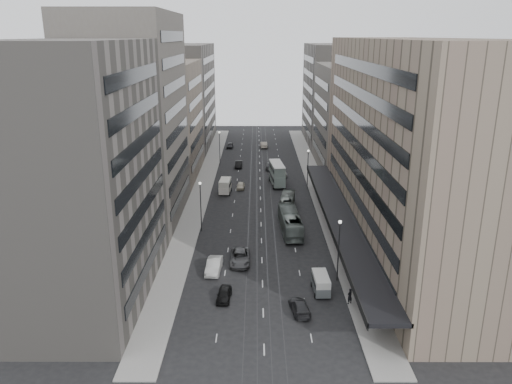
{
  "coord_description": "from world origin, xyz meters",
  "views": [
    {
      "loc": [
        -0.78,
        -63.34,
        30.47
      ],
      "look_at": [
        -0.86,
        17.19,
        5.02
      ],
      "focal_mm": 35.0,
      "sensor_mm": 36.0,
      "label": 1
    }
  ],
  "objects_px": {
    "double_decker": "(277,173)",
    "vw_microbus": "(321,283)",
    "pedestrian": "(350,296)",
    "bus_far": "(287,203)",
    "sedan_1": "(214,266)",
    "bus_near": "(290,222)",
    "sedan_2": "(240,257)",
    "panel_van": "(225,186)",
    "sedan_0": "(224,294)"
  },
  "relations": [
    {
      "from": "double_decker",
      "to": "panel_van",
      "type": "xyz_separation_m",
      "value": [
        -10.62,
        -6.13,
        -0.91
      ]
    },
    {
      "from": "bus_near",
      "to": "sedan_2",
      "type": "bearing_deg",
      "value": 53.04
    },
    {
      "from": "bus_far",
      "to": "sedan_0",
      "type": "relative_size",
      "value": 2.43
    },
    {
      "from": "bus_far",
      "to": "pedestrian",
      "type": "xyz_separation_m",
      "value": [
        5.43,
        -33.39,
        -0.24
      ]
    },
    {
      "from": "bus_near",
      "to": "pedestrian",
      "type": "xyz_separation_m",
      "value": [
        5.53,
        -22.91,
        -0.55
      ]
    },
    {
      "from": "sedan_0",
      "to": "pedestrian",
      "type": "bearing_deg",
      "value": -0.6
    },
    {
      "from": "vw_microbus",
      "to": "panel_van",
      "type": "xyz_separation_m",
      "value": [
        -14.22,
        40.39,
        0.3
      ]
    },
    {
      "from": "double_decker",
      "to": "sedan_2",
      "type": "distance_m",
      "value": 38.82
    },
    {
      "from": "bus_near",
      "to": "pedestrian",
      "type": "height_order",
      "value": "bus_near"
    },
    {
      "from": "pedestrian",
      "to": "sedan_0",
      "type": "bearing_deg",
      "value": -40.57
    },
    {
      "from": "panel_van",
      "to": "sedan_0",
      "type": "relative_size",
      "value": 1.17
    },
    {
      "from": "double_decker",
      "to": "panel_van",
      "type": "bearing_deg",
      "value": -156.19
    },
    {
      "from": "vw_microbus",
      "to": "double_decker",
      "type": "bearing_deg",
      "value": 92.38
    },
    {
      "from": "bus_far",
      "to": "vw_microbus",
      "type": "distance_m",
      "value": 30.5
    },
    {
      "from": "vw_microbus",
      "to": "panel_van",
      "type": "height_order",
      "value": "panel_van"
    },
    {
      "from": "bus_far",
      "to": "double_decker",
      "type": "distance_m",
      "value": 16.19
    },
    {
      "from": "bus_near",
      "to": "double_decker",
      "type": "bearing_deg",
      "value": -90.83
    },
    {
      "from": "bus_far",
      "to": "panel_van",
      "type": "xyz_separation_m",
      "value": [
        -11.83,
        9.98,
        0.23
      ]
    },
    {
      "from": "vw_microbus",
      "to": "sedan_1",
      "type": "bearing_deg",
      "value": 155.44
    },
    {
      "from": "bus_far",
      "to": "sedan_2",
      "type": "distance_m",
      "value": 23.46
    },
    {
      "from": "bus_near",
      "to": "vw_microbus",
      "type": "height_order",
      "value": "bus_near"
    },
    {
      "from": "vw_microbus",
      "to": "sedan_0",
      "type": "relative_size",
      "value": 1.08
    },
    {
      "from": "sedan_1",
      "to": "panel_van",
      "type": "bearing_deg",
      "value": 94.4
    },
    {
      "from": "panel_van",
      "to": "sedan_2",
      "type": "relative_size",
      "value": 0.79
    },
    {
      "from": "panel_van",
      "to": "pedestrian",
      "type": "xyz_separation_m",
      "value": [
        17.26,
        -43.38,
        -0.47
      ]
    },
    {
      "from": "vw_microbus",
      "to": "sedan_0",
      "type": "bearing_deg",
      "value": -173.39
    },
    {
      "from": "double_decker",
      "to": "sedan_1",
      "type": "height_order",
      "value": "double_decker"
    },
    {
      "from": "vw_microbus",
      "to": "panel_van",
      "type": "bearing_deg",
      "value": 107.36
    },
    {
      "from": "sedan_0",
      "to": "pedestrian",
      "type": "xyz_separation_m",
      "value": [
        14.87,
        -1.19,
        0.44
      ]
    },
    {
      "from": "bus_near",
      "to": "panel_van",
      "type": "xyz_separation_m",
      "value": [
        -11.73,
        20.47,
        -0.08
      ]
    },
    {
      "from": "vw_microbus",
      "to": "sedan_0",
      "type": "height_order",
      "value": "vw_microbus"
    },
    {
      "from": "double_decker",
      "to": "vw_microbus",
      "type": "xyz_separation_m",
      "value": [
        3.6,
        -46.51,
        -1.21
      ]
    },
    {
      "from": "bus_near",
      "to": "sedan_0",
      "type": "xyz_separation_m",
      "value": [
        -9.34,
        -21.72,
        -0.98
      ]
    },
    {
      "from": "bus_far",
      "to": "sedan_1",
      "type": "bearing_deg",
      "value": 73.42
    },
    {
      "from": "vw_microbus",
      "to": "sedan_2",
      "type": "height_order",
      "value": "vw_microbus"
    },
    {
      "from": "bus_far",
      "to": "sedan_1",
      "type": "distance_m",
      "value": 27.19
    },
    {
      "from": "sedan_0",
      "to": "sedan_2",
      "type": "distance_m",
      "value": 10.23
    },
    {
      "from": "vw_microbus",
      "to": "bus_near",
      "type": "bearing_deg",
      "value": 95.09
    },
    {
      "from": "double_decker",
      "to": "sedan_2",
      "type": "bearing_deg",
      "value": -106.03
    },
    {
      "from": "bus_near",
      "to": "double_decker",
      "type": "xyz_separation_m",
      "value": [
        -1.11,
        26.59,
        0.83
      ]
    },
    {
      "from": "vw_microbus",
      "to": "sedan_2",
      "type": "xyz_separation_m",
      "value": [
        -10.25,
        8.31,
        -0.46
      ]
    },
    {
      "from": "sedan_2",
      "to": "panel_van",
      "type": "bearing_deg",
      "value": 96.32
    },
    {
      "from": "bus_near",
      "to": "double_decker",
      "type": "height_order",
      "value": "double_decker"
    },
    {
      "from": "sedan_2",
      "to": "bus_near",
      "type": "bearing_deg",
      "value": 55.51
    },
    {
      "from": "vw_microbus",
      "to": "sedan_0",
      "type": "distance_m",
      "value": 11.99
    },
    {
      "from": "bus_near",
      "to": "vw_microbus",
      "type": "xyz_separation_m",
      "value": [
        2.49,
        -19.92,
        -0.38
      ]
    },
    {
      "from": "double_decker",
      "to": "pedestrian",
      "type": "bearing_deg",
      "value": -88.52
    },
    {
      "from": "sedan_0",
      "to": "vw_microbus",
      "type": "bearing_deg",
      "value": 12.62
    },
    {
      "from": "double_decker",
      "to": "vw_microbus",
      "type": "height_order",
      "value": "double_decker"
    },
    {
      "from": "sedan_1",
      "to": "pedestrian",
      "type": "bearing_deg",
      "value": -23.93
    }
  ]
}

